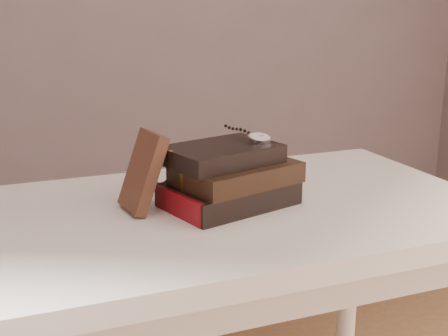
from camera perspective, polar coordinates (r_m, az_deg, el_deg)
name	(u,v)px	position (r m, az deg, el deg)	size (l,w,h in m)	color
table	(232,249)	(1.19, 0.81, -7.73)	(1.00, 0.60, 0.75)	white
book_stack	(229,177)	(1.14, 0.53, -0.90)	(0.28, 0.22, 0.12)	black
journal	(143,172)	(1.12, -7.77, -0.36)	(0.02, 0.09, 0.15)	#3B2016
pocket_watch	(258,138)	(1.15, 3.28, 2.91)	(0.06, 0.15, 0.02)	silver
eyeglasses	(169,170)	(1.15, -5.25, -0.15)	(0.13, 0.14, 0.05)	silver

